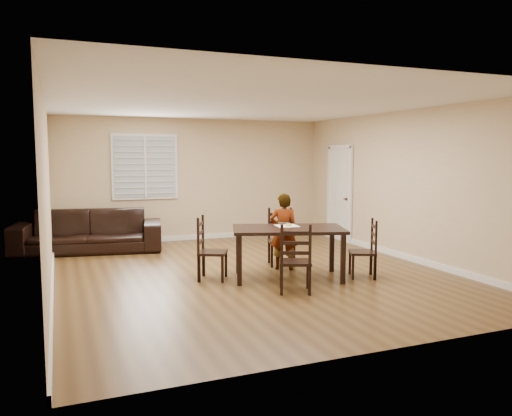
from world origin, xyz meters
The scene contains 11 objects.
ground centered at (0.00, 0.00, 0.00)m, with size 7.00×7.00×0.00m, color brown.
room centered at (0.04, 0.18, 1.81)m, with size 6.04×7.04×2.72m.
dining_table centered at (0.40, -0.55, 0.70)m, with size 1.90×1.43×0.79m.
chair_near centered at (0.73, 0.46, 0.44)m, with size 0.54×0.52×0.98m.
chair_far centered at (0.11, -1.39, 0.44)m, with size 0.56×0.55×0.97m.
chair_left centered at (-0.81, -0.13, 0.44)m, with size 0.56×0.57×0.97m.
chair_right centered at (1.59, -0.96, 0.41)m, with size 0.52×0.53×0.91m.
child centered at (0.59, 0.03, 0.64)m, with size 0.46×0.30×1.27m, color gray.
napkin centered at (0.45, -0.37, 0.79)m, with size 0.33×0.33×0.00m, color beige.
donut centered at (0.47, -0.38, 0.81)m, with size 0.10×0.10×0.04m.
sofa centered at (-2.33, 2.87, 0.41)m, with size 2.79×1.09×0.82m, color black.
Camera 1 is at (-2.87, -7.37, 1.89)m, focal length 35.00 mm.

